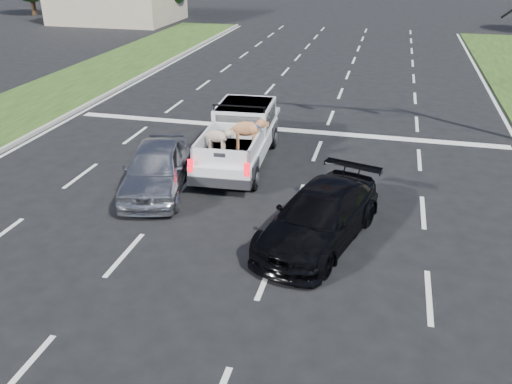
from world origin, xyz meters
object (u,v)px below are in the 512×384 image
(pickup_truck, at_px, (239,136))
(silver_sedan, at_px, (156,168))
(traffic_signal, at_px, (495,8))
(black_coupe, at_px, (319,217))

(pickup_truck, xyz_separation_m, silver_sedan, (-1.78, -2.78, -0.19))
(traffic_signal, distance_m, pickup_truck, 9.65)
(pickup_truck, xyz_separation_m, black_coupe, (3.30, -4.56, -0.24))
(silver_sedan, xyz_separation_m, black_coupe, (5.08, -1.79, -0.05))
(silver_sedan, bearing_deg, pickup_truck, 43.81)
(traffic_signal, distance_m, silver_sedan, 12.51)
(silver_sedan, bearing_deg, traffic_signal, 22.27)
(pickup_truck, relative_size, silver_sedan, 1.25)
(pickup_truck, height_order, silver_sedan, pickup_truck)
(traffic_signal, bearing_deg, pickup_truck, -152.12)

